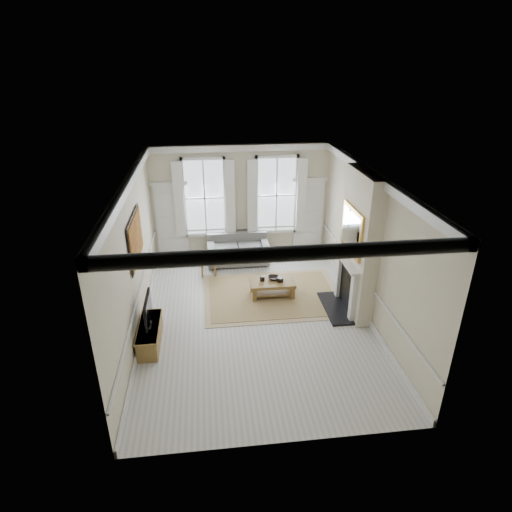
{
  "coord_description": "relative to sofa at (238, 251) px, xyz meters",
  "views": [
    {
      "loc": [
        -0.99,
        -8.44,
        5.6
      ],
      "look_at": [
        0.12,
        0.81,
        1.25
      ],
      "focal_mm": 30.0,
      "sensor_mm": 36.0,
      "label": 1
    }
  ],
  "objects": [
    {
      "name": "hearth",
      "position": [
        2.15,
        -2.91,
        -0.33
      ],
      "size": [
        0.55,
        1.5,
        0.05
      ],
      "primitive_type": "cube",
      "color": "black",
      "rests_on": "floor"
    },
    {
      "name": "chimney_breast",
      "position": [
        2.57,
        -2.91,
        1.35
      ],
      "size": [
        0.35,
        1.7,
        3.38
      ],
      "primitive_type": "cube",
      "color": "beige",
      "rests_on": "floor"
    },
    {
      "name": "ceramic_pot_a",
      "position": [
        0.46,
        -2.04,
        0.13
      ],
      "size": [
        0.13,
        0.13,
        0.13
      ],
      "primitive_type": "cylinder",
      "color": "black",
      "rests_on": "coffee_table"
    },
    {
      "name": "side_table",
      "position": [
        -0.89,
        -0.67,
        0.07
      ],
      "size": [
        0.5,
        0.5,
        0.54
      ],
      "rotation": [
        0.0,
        0.0,
        0.15
      ],
      "color": "brown",
      "rests_on": "floor"
    },
    {
      "name": "bowl",
      "position": [
        0.76,
        -1.99,
        0.1
      ],
      "size": [
        0.34,
        0.34,
        0.07
      ],
      "primitive_type": "imported",
      "rotation": [
        0.0,
        0.0,
        -0.21
      ],
      "color": "black",
      "rests_on": "coffee_table"
    },
    {
      "name": "window_right",
      "position": [
        1.2,
        0.44,
        1.55
      ],
      "size": [
        1.26,
        0.2,
        2.2
      ],
      "primitive_type": null,
      "color": "#B2BCC6",
      "rests_on": "back_wall"
    },
    {
      "name": "back_wall",
      "position": [
        0.15,
        0.49,
        1.35
      ],
      "size": [
        5.2,
        0.0,
        5.2
      ],
      "primitive_type": "plane",
      "rotation": [
        1.57,
        0.0,
        0.0
      ],
      "color": "beige",
      "rests_on": "floor"
    },
    {
      "name": "floor",
      "position": [
        0.15,
        -3.11,
        -0.35
      ],
      "size": [
        7.2,
        7.2,
        0.0
      ],
      "primitive_type": "plane",
      "color": "#B7B5AD",
      "rests_on": "ground"
    },
    {
      "name": "door_left",
      "position": [
        -1.9,
        0.45,
        0.8
      ],
      "size": [
        0.9,
        0.08,
        2.3
      ],
      "primitive_type": "cube",
      "color": "silver",
      "rests_on": "floor"
    },
    {
      "name": "window_left",
      "position": [
        -0.9,
        0.44,
        1.55
      ],
      "size": [
        1.26,
        0.2,
        2.2
      ],
      "primitive_type": null,
      "color": "#B2BCC6",
      "rests_on": "back_wall"
    },
    {
      "name": "right_wall",
      "position": [
        2.75,
        -3.11,
        1.35
      ],
      "size": [
        0.0,
        7.2,
        7.2
      ],
      "primitive_type": "plane",
      "rotation": [
        1.57,
        0.0,
        -1.57
      ],
      "color": "beige",
      "rests_on": "floor"
    },
    {
      "name": "rug",
      "position": [
        0.71,
        -2.09,
        -0.34
      ],
      "size": [
        3.5,
        2.6,
        0.02
      ],
      "primitive_type": "cube",
      "color": "olive",
      "rests_on": "floor"
    },
    {
      "name": "sofa",
      "position": [
        0.0,
        0.0,
        0.0
      ],
      "size": [
        1.79,
        0.87,
        0.85
      ],
      "color": "slate",
      "rests_on": "floor"
    },
    {
      "name": "painting",
      "position": [
        -2.41,
        -2.81,
        1.7
      ],
      "size": [
        0.05,
        1.66,
        1.06
      ],
      "primitive_type": "cube",
      "color": "#AA781D",
      "rests_on": "left_wall"
    },
    {
      "name": "tv_stand",
      "position": [
        -2.19,
        -3.81,
        -0.12
      ],
      "size": [
        0.42,
        1.29,
        0.46
      ],
      "primitive_type": "cube",
      "color": "brown",
      "rests_on": "floor"
    },
    {
      "name": "fireplace",
      "position": [
        2.35,
        -2.91,
        0.38
      ],
      "size": [
        0.21,
        1.45,
        1.33
      ],
      "color": "silver",
      "rests_on": "floor"
    },
    {
      "name": "mirror",
      "position": [
        2.36,
        -2.91,
        1.7
      ],
      "size": [
        0.06,
        1.26,
        1.06
      ],
      "primitive_type": "cube",
      "color": "gold",
      "rests_on": "chimney_breast"
    },
    {
      "name": "coffee_table",
      "position": [
        0.71,
        -2.09,
        -0.01
      ],
      "size": [
        1.14,
        0.67,
        0.42
      ],
      "rotation": [
        0.0,
        0.0,
        -0.01
      ],
      "color": "brown",
      "rests_on": "rug"
    },
    {
      "name": "ceiling",
      "position": [
        0.15,
        -3.11,
        3.05
      ],
      "size": [
        7.2,
        7.2,
        0.0
      ],
      "primitive_type": "plane",
      "rotation": [
        3.14,
        0.0,
        0.0
      ],
      "color": "white",
      "rests_on": "back_wall"
    },
    {
      "name": "door_right",
      "position": [
        2.2,
        0.45,
        0.8
      ],
      "size": [
        0.9,
        0.08,
        2.3
      ],
      "primitive_type": "cube",
      "color": "silver",
      "rests_on": "floor"
    },
    {
      "name": "tv",
      "position": [
        -2.17,
        -3.81,
        0.5
      ],
      "size": [
        0.08,
        0.9,
        0.68
      ],
      "color": "black",
      "rests_on": "tv_stand"
    },
    {
      "name": "left_wall",
      "position": [
        -2.45,
        -3.11,
        1.35
      ],
      "size": [
        0.0,
        7.2,
        7.2
      ],
      "primitive_type": "plane",
      "rotation": [
        1.57,
        0.0,
        1.57
      ],
      "color": "beige",
      "rests_on": "floor"
    },
    {
      "name": "ceramic_pot_b",
      "position": [
        0.91,
        -2.14,
        0.12
      ],
      "size": [
        0.15,
        0.15,
        0.11
      ],
      "primitive_type": "cylinder",
      "color": "black",
      "rests_on": "coffee_table"
    }
  ]
}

